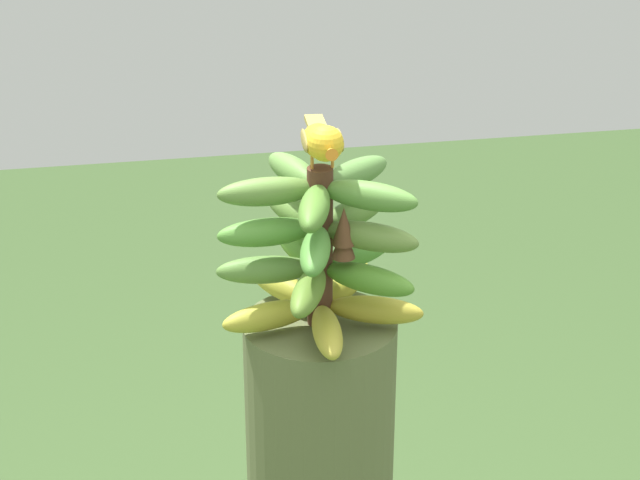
# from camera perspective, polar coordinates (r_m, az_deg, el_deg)

# --- Properties ---
(banana_bunch) EXTENTS (0.33, 0.33, 0.26)m
(banana_bunch) POSITION_cam_1_polar(r_m,az_deg,el_deg) (1.70, 0.03, -0.39)
(banana_bunch) COLOR #4C2D1E
(banana_bunch) RESTS_ON banana_tree
(perched_bird) EXTENTS (0.21, 0.06, 0.08)m
(perched_bird) POSITION_cam_1_polar(r_m,az_deg,el_deg) (1.62, 0.18, 5.16)
(perched_bird) COLOR #C68933
(perched_bird) RESTS_ON banana_bunch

